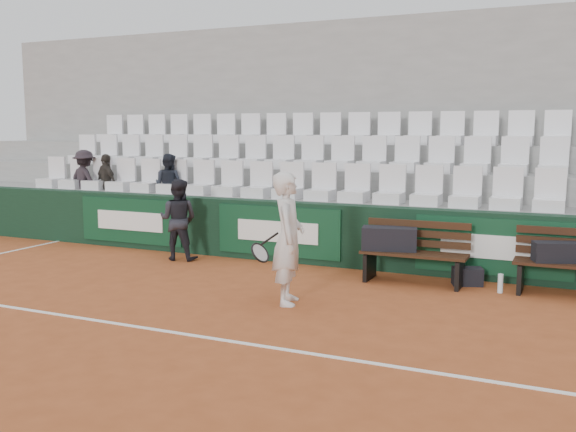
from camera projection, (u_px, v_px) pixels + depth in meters
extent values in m
plane|color=#A24C24|center=(147.00, 329.00, 7.10)|extent=(80.00, 80.00, 0.00)
cube|color=white|center=(147.00, 328.00, 7.10)|extent=(18.00, 0.06, 0.01)
cube|color=black|center=(293.00, 232.00, 10.65)|extent=(18.00, 0.30, 1.00)
cube|color=#0C381E|center=(131.00, 221.00, 11.80)|extent=(2.20, 0.04, 0.82)
cube|color=#0C381E|center=(278.00, 231.00, 10.57)|extent=(2.20, 0.04, 0.82)
cube|color=#0C381E|center=(492.00, 247.00, 9.19)|extent=(2.20, 0.04, 0.82)
cube|color=gray|center=(308.00, 227.00, 11.21)|extent=(18.00, 0.95, 1.00)
cube|color=#989895|center=(327.00, 208.00, 12.04)|extent=(18.00, 0.95, 1.45)
cube|color=#969693|center=(344.00, 192.00, 12.87)|extent=(18.00, 0.95, 1.90)
cube|color=#969694|center=(355.00, 129.00, 13.26)|extent=(18.00, 0.30, 4.40)
cube|color=silver|center=(304.00, 181.00, 10.94)|extent=(11.90, 0.44, 0.63)
cube|color=silver|center=(324.00, 153.00, 11.74)|extent=(11.90, 0.44, 0.63)
cube|color=white|center=(342.00, 128.00, 12.54)|extent=(11.90, 0.44, 0.63)
cube|color=#361E10|center=(413.00, 268.00, 9.16)|extent=(1.50, 0.56, 0.45)
cube|color=#341B0F|center=(573.00, 280.00, 8.43)|extent=(1.50, 0.56, 0.45)
cube|color=black|center=(389.00, 239.00, 9.30)|extent=(0.84, 0.50, 0.34)
cube|color=black|center=(556.00, 252.00, 8.47)|extent=(0.63, 0.44, 0.27)
cube|color=black|center=(467.00, 276.00, 9.08)|extent=(0.47, 0.37, 0.25)
cylinder|color=silver|center=(368.00, 270.00, 9.44)|extent=(0.07, 0.07, 0.26)
cylinder|color=silver|center=(500.00, 283.00, 8.64)|extent=(0.07, 0.07, 0.26)
imported|color=silver|center=(288.00, 238.00, 8.03)|extent=(0.57, 0.71, 1.67)
torus|color=black|center=(260.00, 253.00, 8.23)|extent=(0.19, 0.30, 0.26)
cylinder|color=black|center=(269.00, 239.00, 8.15)|extent=(0.26, 0.03, 0.20)
imported|color=black|center=(178.00, 219.00, 10.78)|extent=(0.75, 0.64, 1.37)
imported|color=black|center=(84.00, 158.00, 12.93)|extent=(0.88, 0.62, 1.23)
imported|color=#2E2925|center=(106.00, 160.00, 12.71)|extent=(0.74, 0.51, 1.16)
imported|color=black|center=(168.00, 161.00, 12.10)|extent=(0.60, 0.47, 1.19)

